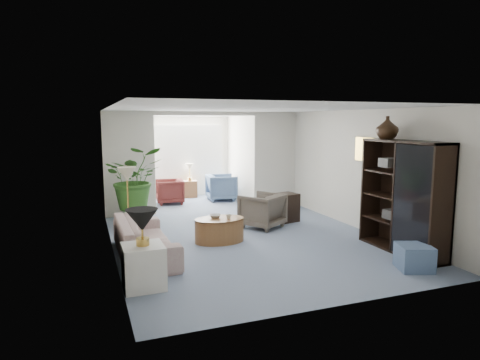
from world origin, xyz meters
name	(u,v)px	position (x,y,z in m)	size (l,w,h in m)	color
floor	(251,241)	(0.00, 0.00, 0.00)	(6.00, 6.00, 0.00)	#7E90A7
sunroom_floor	(196,202)	(0.00, 4.10, 0.00)	(2.60, 2.60, 0.00)	#7E90A7
back_pier_left	(129,164)	(-1.90, 3.00, 1.25)	(1.20, 0.12, 2.50)	white
back_pier_right	(275,159)	(1.90, 3.00, 1.25)	(1.20, 0.12, 2.50)	white
back_header	(206,113)	(0.00, 3.00, 2.45)	(2.60, 0.12, 0.10)	white
window_pane	(187,150)	(0.00, 5.18, 1.40)	(2.20, 0.02, 1.50)	white
window_blinds	(187,150)	(0.00, 5.15, 1.40)	(2.20, 0.02, 1.50)	white
framed_picture	(366,149)	(2.46, -0.10, 1.70)	(0.04, 0.50, 0.40)	#BEB198
sofa	(145,238)	(-2.02, -0.21, 0.31)	(2.15, 0.84, 0.63)	#BEB1A0
end_table	(144,266)	(-2.22, -1.56, 0.30)	(0.55, 0.55, 0.60)	white
table_lamp	(142,220)	(-2.22, -1.56, 0.95)	(0.44, 0.44, 0.30)	black
floor_lamp	(127,174)	(-2.14, 1.12, 1.25)	(0.36, 0.36, 0.28)	beige
coffee_table	(219,230)	(-0.57, 0.19, 0.23)	(0.95, 0.95, 0.45)	brown
coffee_bowl	(215,216)	(-0.62, 0.29, 0.48)	(0.23, 0.23, 0.06)	beige
coffee_cup	(229,217)	(-0.42, 0.09, 0.49)	(0.09, 0.09, 0.09)	silver
wingback_chair	(262,210)	(0.63, 0.92, 0.37)	(0.78, 0.81, 0.73)	#685E52
side_table_dark	(285,208)	(1.33, 1.22, 0.32)	(0.53, 0.43, 0.64)	black
entertainment_cabinet	(403,197)	(2.23, -1.50, 0.97)	(0.47, 1.75, 1.95)	black
cabinet_urn	(387,128)	(2.23, -1.00, 2.15)	(0.39, 0.39, 0.41)	black
ottoman	(414,257)	(1.79, -2.29, 0.19)	(0.48, 0.48, 0.39)	slate
plant_pot	(136,216)	(-1.87, 2.23, 0.16)	(0.40, 0.40, 0.32)	maroon
house_plant	(135,178)	(-1.87, 2.23, 1.02)	(1.26, 1.09, 1.40)	#306121
sunroom_chair_blue	(221,187)	(0.77, 4.20, 0.37)	(0.79, 0.81, 0.74)	slate
sunroom_chair_maroon	(170,192)	(-0.73, 4.20, 0.34)	(0.72, 0.74, 0.67)	maroon
sunroom_table	(190,189)	(0.02, 4.95, 0.25)	(0.41, 0.32, 0.50)	brown
shelf_clutter	(403,197)	(2.18, -1.55, 0.98)	(0.30, 1.13, 1.06)	#474643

